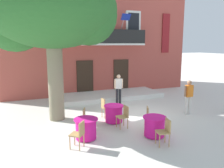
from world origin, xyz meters
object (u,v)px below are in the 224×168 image
(cafe_table_front, at_px, (154,126))
(pedestrian_by_tree, at_px, (119,88))
(cafe_chair_near_tree_1, at_px, (105,107))
(cafe_chair_front_0, at_px, (150,116))
(pedestrian_near_entrance, at_px, (189,95))
(cafe_chair_near_tree_0, at_px, (124,115))
(cafe_chair_middle_0, at_px, (79,133))
(cafe_chair_front_1, at_px, (165,130))
(cafe_chair_middle_1, at_px, (87,118))
(plane_tree, at_px, (50,12))
(cafe_table_middle, at_px, (86,129))
(cafe_table_near_tree, at_px, (114,114))

(cafe_table_front, xyz_separation_m, pedestrian_by_tree, (0.60, 4.66, 0.57))
(cafe_chair_near_tree_1, relative_size, cafe_chair_front_0, 1.00)
(pedestrian_near_entrance, distance_m, pedestrian_by_tree, 3.79)
(cafe_chair_near_tree_0, relative_size, pedestrian_by_tree, 0.54)
(cafe_chair_middle_0, distance_m, cafe_chair_front_1, 2.86)
(cafe_chair_middle_0, bearing_deg, cafe_chair_middle_1, 64.23)
(cafe_chair_front_1, relative_size, pedestrian_near_entrance, 0.55)
(cafe_chair_near_tree_1, xyz_separation_m, cafe_chair_front_1, (0.84, -3.48, 0.00))
(plane_tree, bearing_deg, cafe_chair_front_0, -38.58)
(plane_tree, distance_m, pedestrian_near_entrance, 7.35)
(plane_tree, height_order, cafe_chair_near_tree_1, plane_tree)
(cafe_chair_near_tree_1, distance_m, cafe_table_middle, 2.49)
(plane_tree, distance_m, cafe_table_middle, 5.09)
(cafe_chair_near_tree_1, xyz_separation_m, pedestrian_near_entrance, (3.93, -1.00, 0.41))
(cafe_chair_near_tree_0, height_order, cafe_chair_middle_1, same)
(cafe_table_near_tree, height_order, cafe_chair_near_tree_0, cafe_chair_near_tree_0)
(cafe_chair_middle_0, xyz_separation_m, cafe_chair_middle_1, (0.65, 1.35, 0.00))
(cafe_chair_near_tree_1, relative_size, pedestrian_near_entrance, 0.55)
(plane_tree, xyz_separation_m, cafe_table_middle, (0.71, -2.66, -4.29))
(cafe_chair_near_tree_1, distance_m, cafe_table_front, 2.88)
(cafe_chair_near_tree_0, bearing_deg, cafe_chair_near_tree_1, 99.51)
(cafe_table_near_tree, bearing_deg, cafe_chair_near_tree_0, -80.70)
(cafe_chair_front_1, bearing_deg, pedestrian_by_tree, 82.92)
(cafe_chair_near_tree_0, relative_size, cafe_chair_front_1, 1.00)
(cafe_chair_near_tree_0, distance_m, cafe_chair_middle_1, 1.50)
(cafe_table_middle, xyz_separation_m, cafe_table_front, (2.39, -0.73, 0.00))
(cafe_chair_middle_1, xyz_separation_m, cafe_chair_front_1, (2.08, -2.19, 0.00))
(cafe_chair_middle_0, bearing_deg, pedestrian_near_entrance, 15.75)
(pedestrian_by_tree, bearing_deg, cafe_table_middle, -127.21)
(cafe_chair_near_tree_1, bearing_deg, cafe_chair_middle_0, -125.64)
(cafe_chair_near_tree_1, height_order, cafe_table_front, cafe_chair_near_tree_1)
(cafe_table_near_tree, distance_m, cafe_chair_middle_0, 2.77)
(plane_tree, bearing_deg, cafe_chair_middle_1, -63.99)
(plane_tree, xyz_separation_m, cafe_chair_front_0, (3.35, -2.67, -4.15))
(plane_tree, distance_m, cafe_chair_near_tree_1, 4.74)
(cafe_table_near_tree, relative_size, cafe_chair_middle_0, 0.95)
(cafe_chair_near_tree_1, height_order, cafe_table_middle, cafe_chair_near_tree_1)
(cafe_chair_middle_0, distance_m, cafe_chair_front_0, 3.11)
(cafe_chair_front_0, bearing_deg, pedestrian_near_entrance, 20.30)
(cafe_chair_front_0, bearing_deg, cafe_chair_front_1, -102.26)
(cafe_chair_front_1, distance_m, pedestrian_near_entrance, 3.98)
(cafe_chair_near_tree_1, bearing_deg, plane_tree, 163.45)
(cafe_chair_middle_1, bearing_deg, cafe_chair_near_tree_0, -7.52)
(cafe_chair_middle_0, bearing_deg, pedestrian_by_tree, 53.30)
(pedestrian_by_tree, bearing_deg, cafe_chair_front_1, -97.08)
(cafe_chair_near_tree_1, relative_size, cafe_table_front, 1.05)
(cafe_chair_near_tree_0, xyz_separation_m, cafe_chair_front_1, (0.59, -2.00, 0.00))
(plane_tree, distance_m, cafe_chair_front_0, 5.96)
(cafe_table_near_tree, bearing_deg, cafe_chair_front_1, -75.39)
(cafe_chair_near_tree_1, relative_size, pedestrian_by_tree, 0.54)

